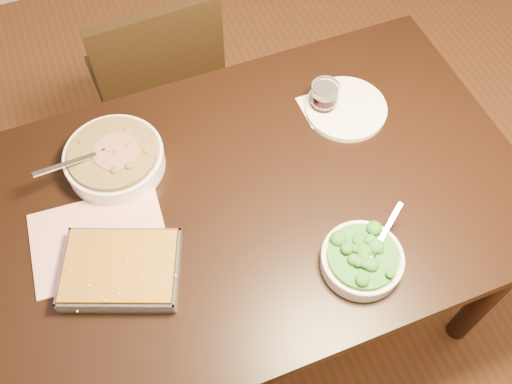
{
  "coord_description": "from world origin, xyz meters",
  "views": [
    {
      "loc": [
        -0.29,
        -0.72,
        2.01
      ],
      "look_at": [
        -0.02,
        -0.02,
        0.8
      ],
      "focal_mm": 40.0,
      "sensor_mm": 36.0,
      "label": 1
    }
  ],
  "objects_px": {
    "broccoli_bowl": "(362,259)",
    "chair_far": "(159,82)",
    "table": "(259,211)",
    "stew_bowl": "(114,158)",
    "wine_tumbler": "(324,96)",
    "baking_dish": "(121,269)",
    "dinner_plate": "(346,109)"
  },
  "relations": [
    {
      "from": "broccoli_bowl",
      "to": "chair_far",
      "type": "height_order",
      "value": "chair_far"
    },
    {
      "from": "table",
      "to": "stew_bowl",
      "type": "relative_size",
      "value": 4.86
    },
    {
      "from": "stew_bowl",
      "to": "wine_tumbler",
      "type": "height_order",
      "value": "stew_bowl"
    },
    {
      "from": "table",
      "to": "chair_far",
      "type": "height_order",
      "value": "chair_far"
    },
    {
      "from": "table",
      "to": "baking_dish",
      "type": "bearing_deg",
      "value": -166.62
    },
    {
      "from": "table",
      "to": "broccoli_bowl",
      "type": "distance_m",
      "value": 0.34
    },
    {
      "from": "table",
      "to": "wine_tumbler",
      "type": "distance_m",
      "value": 0.37
    },
    {
      "from": "table",
      "to": "wine_tumbler",
      "type": "relative_size",
      "value": 15.84
    },
    {
      "from": "baking_dish",
      "to": "wine_tumbler",
      "type": "distance_m",
      "value": 0.72
    },
    {
      "from": "stew_bowl",
      "to": "dinner_plate",
      "type": "height_order",
      "value": "stew_bowl"
    },
    {
      "from": "dinner_plate",
      "to": "chair_far",
      "type": "relative_size",
      "value": 0.26
    },
    {
      "from": "table",
      "to": "stew_bowl",
      "type": "distance_m",
      "value": 0.41
    },
    {
      "from": "baking_dish",
      "to": "stew_bowl",
      "type": "bearing_deg",
      "value": 100.16
    },
    {
      "from": "broccoli_bowl",
      "to": "dinner_plate",
      "type": "relative_size",
      "value": 0.88
    },
    {
      "from": "table",
      "to": "chair_far",
      "type": "xyz_separation_m",
      "value": [
        -0.1,
        0.71,
        -0.16
      ]
    },
    {
      "from": "baking_dish",
      "to": "dinner_plate",
      "type": "height_order",
      "value": "baking_dish"
    },
    {
      "from": "baking_dish",
      "to": "wine_tumbler",
      "type": "xyz_separation_m",
      "value": [
        0.66,
        0.29,
        0.02
      ]
    },
    {
      "from": "table",
      "to": "broccoli_bowl",
      "type": "xyz_separation_m",
      "value": [
        0.15,
        -0.28,
        0.12
      ]
    },
    {
      "from": "stew_bowl",
      "to": "wine_tumbler",
      "type": "relative_size",
      "value": 3.26
    },
    {
      "from": "broccoli_bowl",
      "to": "wine_tumbler",
      "type": "distance_m",
      "value": 0.49
    },
    {
      "from": "table",
      "to": "stew_bowl",
      "type": "bearing_deg",
      "value": 146.09
    },
    {
      "from": "stew_bowl",
      "to": "broccoli_bowl",
      "type": "bearing_deg",
      "value": -46.2
    },
    {
      "from": "broccoli_bowl",
      "to": "chair_far",
      "type": "relative_size",
      "value": 0.23
    },
    {
      "from": "stew_bowl",
      "to": "broccoli_bowl",
      "type": "xyz_separation_m",
      "value": [
        0.47,
        -0.5,
        -0.01
      ]
    },
    {
      "from": "broccoli_bowl",
      "to": "baking_dish",
      "type": "relative_size",
      "value": 0.62
    },
    {
      "from": "baking_dish",
      "to": "broccoli_bowl",
      "type": "bearing_deg",
      "value": 2.7
    },
    {
      "from": "stew_bowl",
      "to": "baking_dish",
      "type": "height_order",
      "value": "stew_bowl"
    },
    {
      "from": "dinner_plate",
      "to": "chair_far",
      "type": "bearing_deg",
      "value": 128.8
    },
    {
      "from": "chair_far",
      "to": "stew_bowl",
      "type": "bearing_deg",
      "value": 62.72
    },
    {
      "from": "broccoli_bowl",
      "to": "dinner_plate",
      "type": "distance_m",
      "value": 0.48
    },
    {
      "from": "wine_tumbler",
      "to": "dinner_plate",
      "type": "distance_m",
      "value": 0.08
    },
    {
      "from": "wine_tumbler",
      "to": "chair_far",
      "type": "height_order",
      "value": "chair_far"
    }
  ]
}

